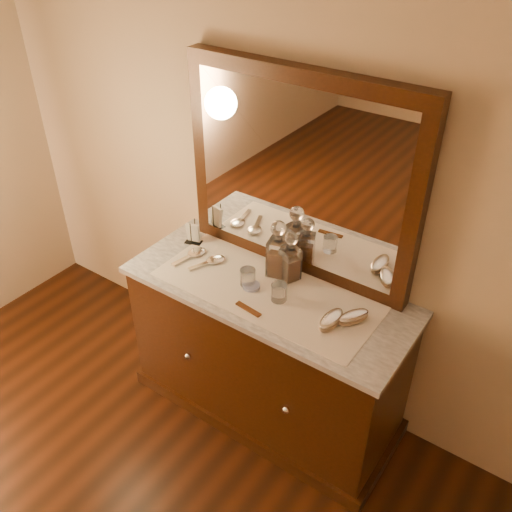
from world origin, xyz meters
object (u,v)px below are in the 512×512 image
at_px(hand_mirror_inner, 213,261).
at_px(napkin_rack, 193,234).
at_px(pin_dish, 251,286).
at_px(mirror_frame, 299,177).
at_px(decanter_left, 278,254).
at_px(dresser_cabinet, 267,353).
at_px(hand_mirror_outer, 194,254).
at_px(comb, 248,309).
at_px(brush_near, 331,320).
at_px(decanter_right, 291,261).
at_px(brush_far, 353,317).

bearing_deg(hand_mirror_inner, napkin_rack, 156.45).
relative_size(pin_dish, hand_mirror_inner, 0.40).
distance_m(mirror_frame, decanter_left, 0.40).
bearing_deg(mirror_frame, hand_mirror_inner, -146.78).
relative_size(dresser_cabinet, hand_mirror_outer, 6.36).
relative_size(comb, brush_near, 0.84).
xyz_separation_m(decanter_right, hand_mirror_outer, (-0.52, -0.12, -0.09)).
relative_size(napkin_rack, hand_mirror_outer, 0.62).
relative_size(decanter_left, decanter_right, 1.15).
relative_size(dresser_cabinet, decanter_right, 5.25).
bearing_deg(comb, decanter_left, 104.69).
bearing_deg(hand_mirror_inner, hand_mirror_outer, -176.56).
bearing_deg(pin_dish, hand_mirror_outer, 173.15).
bearing_deg(decanter_right, brush_near, -29.01).
distance_m(dresser_cabinet, pin_dish, 0.46).
bearing_deg(brush_near, hand_mirror_outer, 175.97).
xyz_separation_m(dresser_cabinet, hand_mirror_inner, (-0.35, 0.01, 0.45)).
distance_m(comb, brush_near, 0.38).
relative_size(napkin_rack, decanter_left, 0.44).
xyz_separation_m(dresser_cabinet, hand_mirror_outer, (-0.47, 0.01, 0.45)).
bearing_deg(hand_mirror_inner, brush_far, 0.72).
bearing_deg(pin_dish, hand_mirror_inner, 168.94).
xyz_separation_m(dresser_cabinet, comb, (0.02, -0.19, 0.45)).
bearing_deg(comb, hand_mirror_outer, 165.21).
bearing_deg(brush_near, hand_mirror_inner, 174.75).
relative_size(pin_dish, napkin_rack, 0.63).
distance_m(brush_far, hand_mirror_inner, 0.80).
relative_size(brush_far, hand_mirror_inner, 0.80).
bearing_deg(napkin_rack, dresser_cabinet, -10.39).
bearing_deg(decanter_right, dresser_cabinet, -109.13).
bearing_deg(hand_mirror_outer, dresser_cabinet, -0.81).
xyz_separation_m(mirror_frame, brush_far, (0.44, -0.22, -0.47)).
relative_size(dresser_cabinet, pin_dish, 16.40).
relative_size(decanter_right, hand_mirror_outer, 1.21).
distance_m(mirror_frame, hand_mirror_outer, 0.72).
bearing_deg(napkin_rack, brush_far, -4.46).
height_order(decanter_right, brush_far, decanter_right).
height_order(comb, hand_mirror_outer, hand_mirror_outer).
bearing_deg(mirror_frame, pin_dish, -103.41).
distance_m(pin_dish, decanter_left, 0.20).
bearing_deg(hand_mirror_inner, comb, -28.32).
distance_m(dresser_cabinet, napkin_rack, 0.75).
height_order(dresser_cabinet, comb, comb).
relative_size(decanter_left, brush_far, 1.81).
relative_size(dresser_cabinet, comb, 9.92).
height_order(pin_dish, decanter_right, decanter_right).
xyz_separation_m(comb, brush_near, (0.36, 0.13, 0.02)).
bearing_deg(hand_mirror_outer, comb, -21.47).
bearing_deg(decanter_left, napkin_rack, -177.79).
height_order(decanter_left, decanter_right, decanter_left).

